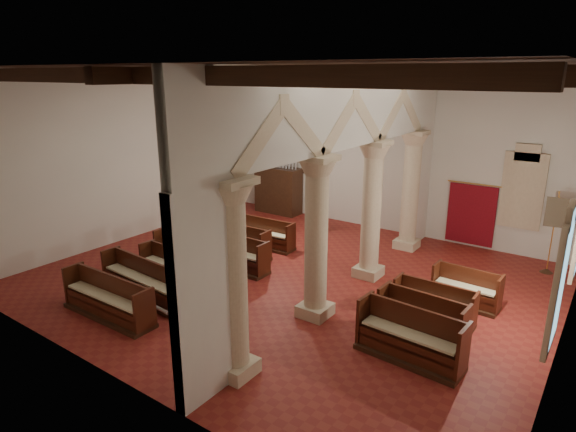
% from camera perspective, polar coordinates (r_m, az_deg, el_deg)
% --- Properties ---
extents(floor, '(14.00, 14.00, 0.00)m').
position_cam_1_polar(floor, '(14.41, 0.30, -7.41)').
color(floor, maroon).
rests_on(floor, ground).
extents(ceiling, '(14.00, 14.00, 0.00)m').
position_cam_1_polar(ceiling, '(13.17, 0.34, 17.19)').
color(ceiling, black).
rests_on(ceiling, wall_back).
extents(wall_back, '(14.00, 0.02, 6.00)m').
position_cam_1_polar(wall_back, '(18.63, 11.05, 7.44)').
color(wall_back, beige).
rests_on(wall_back, floor).
extents(wall_front, '(14.00, 0.02, 6.00)m').
position_cam_1_polar(wall_front, '(9.38, -21.21, -2.33)').
color(wall_front, beige).
rests_on(wall_front, floor).
extents(wall_left, '(0.02, 12.00, 6.00)m').
position_cam_1_polar(wall_left, '(18.33, -18.04, 6.80)').
color(wall_left, beige).
rests_on(wall_left, floor).
extents(ceiling_beams, '(13.80, 11.80, 0.30)m').
position_cam_1_polar(ceiling_beams, '(13.17, 0.34, 16.41)').
color(ceiling_beams, '#371F11').
rests_on(ceiling_beams, wall_back).
extents(arcade, '(0.90, 11.90, 6.00)m').
position_cam_1_polar(arcade, '(12.44, 7.17, 5.81)').
color(arcade, beige).
rests_on(arcade, floor).
extents(window_right_a, '(0.03, 1.00, 2.20)m').
position_cam_1_polar(window_right_a, '(10.00, 29.63, -7.19)').
color(window_right_a, '#398260').
rests_on(window_right_a, wall_right).
extents(window_back, '(1.00, 0.03, 2.20)m').
position_cam_1_polar(window_back, '(17.35, 26.05, 2.70)').
color(window_back, '#398260').
rests_on(window_back, wall_back).
extents(pipe_organ, '(2.10, 0.85, 4.40)m').
position_cam_1_polar(pipe_organ, '(20.75, -1.17, 4.08)').
color(pipe_organ, '#371F11').
rests_on(pipe_organ, floor).
extents(lectern, '(0.49, 0.50, 1.17)m').
position_cam_1_polar(lectern, '(18.25, 3.78, -0.60)').
color(lectern, '#371F11').
rests_on(lectern, floor).
extents(dossal_curtain, '(1.80, 0.07, 2.17)m').
position_cam_1_polar(dossal_curtain, '(17.82, 20.88, 0.19)').
color(dossal_curtain, maroon).
rests_on(dossal_curtain, floor).
extents(processional_banner, '(0.58, 0.74, 2.56)m').
position_cam_1_polar(processional_banner, '(16.54, 28.65, -3.26)').
color(processional_banner, '#371F11').
rests_on(processional_banner, floor).
extents(hymnal_box_a, '(0.42, 0.38, 0.35)m').
position_cam_1_polar(hymnal_box_a, '(11.86, -11.42, -11.88)').
color(hymnal_box_a, navy).
rests_on(hymnal_box_a, floor).
extents(hymnal_box_b, '(0.37, 0.33, 0.30)m').
position_cam_1_polar(hymnal_box_b, '(12.94, -10.92, -9.44)').
color(hymnal_box_b, '#162B9B').
rests_on(hymnal_box_b, floor).
extents(hymnal_box_c, '(0.37, 0.31, 0.35)m').
position_cam_1_polar(hymnal_box_c, '(14.18, -6.27, -6.73)').
color(hymnal_box_c, navy).
rests_on(hymnal_box_c, floor).
extents(tube_heater_a, '(0.95, 0.18, 0.09)m').
position_cam_1_polar(tube_heater_a, '(12.85, -15.29, -10.40)').
color(tube_heater_a, silver).
rests_on(tube_heater_a, floor).
extents(tube_heater_b, '(1.13, 0.36, 0.11)m').
position_cam_1_polar(tube_heater_b, '(14.22, -19.02, -8.03)').
color(tube_heater_b, silver).
rests_on(tube_heater_b, floor).
extents(nave_pew_0, '(2.86, 0.75, 1.06)m').
position_cam_1_polar(nave_pew_0, '(12.96, -20.54, -9.72)').
color(nave_pew_0, '#371F11').
rests_on(nave_pew_0, floor).
extents(nave_pew_1, '(3.22, 0.91, 1.05)m').
position_cam_1_polar(nave_pew_1, '(13.68, -16.66, -7.93)').
color(nave_pew_1, '#371F11').
rests_on(nave_pew_1, floor).
extents(nave_pew_2, '(3.17, 0.83, 1.02)m').
position_cam_1_polar(nave_pew_2, '(14.11, -12.50, -6.90)').
color(nave_pew_2, '#371F11').
rests_on(nave_pew_2, floor).
extents(nave_pew_3, '(3.32, 0.91, 1.11)m').
position_cam_1_polar(nave_pew_3, '(14.86, -10.84, -5.43)').
color(nave_pew_3, '#371F11').
rests_on(nave_pew_3, floor).
extents(nave_pew_4, '(2.86, 0.71, 1.06)m').
position_cam_1_polar(nave_pew_4, '(15.22, -7.09, -4.78)').
color(nave_pew_4, '#371F11').
rests_on(nave_pew_4, floor).
extents(nave_pew_5, '(2.70, 0.83, 1.06)m').
position_cam_1_polar(nave_pew_5, '(16.14, -6.46, -3.50)').
color(nave_pew_5, '#371F11').
rests_on(nave_pew_5, floor).
extents(nave_pew_6, '(2.68, 0.79, 1.00)m').
position_cam_1_polar(nave_pew_6, '(16.97, -3.38, -2.47)').
color(nave_pew_6, '#371F11').
rests_on(nave_pew_6, floor).
extents(aisle_pew_0, '(2.33, 0.91, 1.15)m').
position_cam_1_polar(aisle_pew_0, '(10.82, 14.22, -14.38)').
color(aisle_pew_0, '#371F11').
rests_on(aisle_pew_0, floor).
extents(aisle_pew_1, '(2.03, 0.86, 1.12)m').
position_cam_1_polar(aisle_pew_1, '(11.53, 15.48, -12.47)').
color(aisle_pew_1, '#371F11').
rests_on(aisle_pew_1, floor).
extents(aisle_pew_2, '(1.96, 0.65, 0.97)m').
position_cam_1_polar(aisle_pew_2, '(12.49, 16.86, -10.51)').
color(aisle_pew_2, '#371F11').
rests_on(aisle_pew_2, floor).
extents(aisle_pew_3, '(1.74, 0.73, 0.99)m').
position_cam_1_polar(aisle_pew_3, '(13.56, 20.29, -8.57)').
color(aisle_pew_3, '#371F11').
rests_on(aisle_pew_3, floor).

